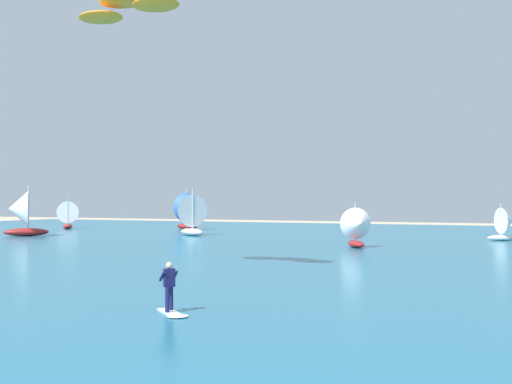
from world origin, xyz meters
TOP-DOWN VIEW (x-y plane):
  - ocean at (0.00, 52.00)m, footprint 160.00×90.00m
  - kitesurfer at (-3.09, 16.17)m, footprint 1.83×1.73m
  - kite at (-10.87, 24.75)m, footprint 6.62×3.14m
  - sailboat_outermost at (-31.76, 67.91)m, footprint 4.73×4.27m
  - sailboat_far_left at (-4.77, 46.83)m, footprint 2.86×3.17m
  - sailboat_near_shore at (5.55, 60.89)m, footprint 3.09×2.82m
  - sailboat_anchored_offshore at (-48.32, 64.85)m, footprint 3.34×3.60m
  - sailboat_center_horizon at (-40.84, 48.53)m, footprint 4.73×4.60m
  - sailboat_mid_left at (-25.64, 57.05)m, footprint 4.40×4.04m

SIDE VIEW (x-z plane):
  - ocean at x=0.00m, z-range 0.00..0.10m
  - kitesurfer at x=-3.09m, z-range -0.13..1.54m
  - sailboat_near_shore at x=5.55m, z-range -0.04..3.39m
  - sailboat_far_left at x=-4.77m, z-range -0.05..3.47m
  - sailboat_anchored_offshore at x=-48.32m, z-range -0.07..3.93m
  - sailboat_mid_left at x=-25.64m, z-range -0.10..4.78m
  - sailboat_outermost at x=-31.76m, z-range -0.12..5.13m
  - sailboat_center_horizon at x=-40.84m, z-range -0.12..5.17m
  - kite at x=-10.87m, z-range 13.09..14.06m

